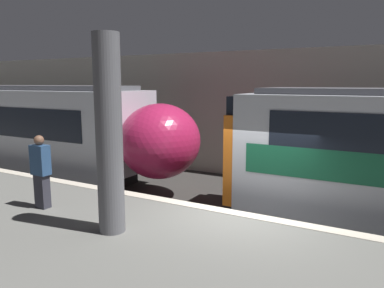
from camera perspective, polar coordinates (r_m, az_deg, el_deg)
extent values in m
plane|color=#33302D|center=(8.26, 7.68, -16.36)|extent=(120.00, 120.00, 0.00)
cube|color=beige|center=(7.76, 7.42, -10.49)|extent=(40.00, 0.30, 0.01)
cube|color=#B2AD9E|center=(13.53, 17.76, 3.79)|extent=(50.00, 0.15, 4.73)
cylinder|color=#56565B|center=(6.59, -12.52, 1.25)|extent=(0.46, 0.46, 3.45)
ellipsoid|color=#B21E4C|center=(11.44, -4.88, 0.44)|extent=(2.42, 2.63, 2.29)
sphere|color=#F2EFCC|center=(11.01, -0.75, -2.04)|extent=(0.20, 0.20, 0.20)
cube|color=orange|center=(10.15, 8.68, -1.25)|extent=(0.25, 2.81, 2.18)
cube|color=black|center=(10.01, 8.83, 4.91)|extent=(0.25, 2.52, 0.87)
sphere|color=#EA4C42|center=(9.69, 6.42, -4.01)|extent=(0.18, 0.18, 0.18)
sphere|color=#EA4C42|center=(10.87, 9.06, -2.61)|extent=(0.18, 0.18, 0.18)
cube|color=#2D2D38|center=(8.57, -21.85, -6.69)|extent=(0.28, 0.20, 0.72)
cube|color=navy|center=(8.42, -22.12, -2.26)|extent=(0.38, 0.24, 0.63)
sphere|color=brown|center=(8.35, -22.30, 0.54)|extent=(0.20, 0.20, 0.20)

